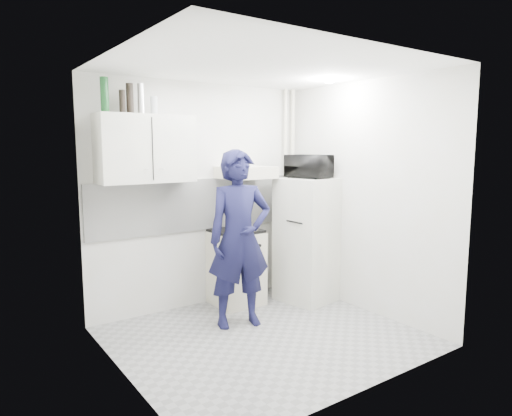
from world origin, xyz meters
TOP-DOWN VIEW (x-y plane):
  - floor at (0.00, 0.00)m, footprint 2.80×2.80m
  - ceiling at (0.00, 0.00)m, footprint 2.80×2.80m
  - wall_back at (0.00, 1.25)m, footprint 2.80×0.00m
  - wall_left at (-1.40, 0.00)m, footprint 0.00×2.60m
  - wall_right at (1.40, 0.00)m, footprint 0.00×2.60m
  - person at (-0.02, 0.42)m, footprint 0.76×0.59m
  - stove at (0.30, 1.00)m, footprint 0.54×0.54m
  - fridge at (1.10, 0.62)m, footprint 0.72×0.72m
  - stove_top at (0.30, 1.00)m, footprint 0.52×0.52m
  - saucepan at (0.24, 0.94)m, footprint 0.18×0.18m
  - microwave at (1.10, 0.62)m, footprint 0.56×0.43m
  - bottle_a at (-1.15, 1.07)m, footprint 0.08×0.08m
  - bottle_b at (-0.98, 1.07)m, footprint 0.06×0.06m
  - bottle_c at (-0.90, 1.07)m, footprint 0.07×0.07m
  - bottle_d at (-0.79, 1.07)m, footprint 0.07×0.07m
  - canister_a at (-0.65, 1.07)m, footprint 0.07×0.07m
  - upper_cabinet at (-0.75, 1.07)m, footprint 1.00×0.35m
  - range_hood at (0.45, 1.00)m, footprint 0.60×0.50m
  - backsplash at (0.00, 1.24)m, footprint 2.74×0.03m
  - pipe_a at (1.30, 1.17)m, footprint 0.05×0.05m
  - pipe_b at (1.18, 1.17)m, footprint 0.04×0.04m
  - ceiling_spot_fixture at (1.00, 0.20)m, footprint 0.10×0.10m

SIDE VIEW (x-z plane):
  - floor at x=0.00m, z-range 0.00..0.00m
  - stove at x=0.30m, z-range 0.00..0.87m
  - fridge at x=1.10m, z-range 0.00..1.50m
  - stove_top at x=0.30m, z-range 0.87..0.90m
  - person at x=-0.02m, z-range 0.00..1.85m
  - saucepan at x=0.24m, z-range 0.90..1.01m
  - backsplash at x=0.00m, z-range 0.90..1.50m
  - wall_left at x=-1.40m, z-range 0.00..2.60m
  - wall_right at x=1.40m, z-range 0.00..2.60m
  - pipe_a at x=1.30m, z-range 0.00..2.60m
  - pipe_b at x=1.18m, z-range 0.00..2.60m
  - wall_back at x=0.00m, z-range -0.10..2.70m
  - range_hood at x=0.45m, z-range 1.50..1.64m
  - microwave at x=1.10m, z-range 1.50..1.78m
  - upper_cabinet at x=-0.75m, z-range 1.50..2.20m
  - canister_a at x=-0.65m, z-range 2.20..2.39m
  - bottle_b at x=-0.98m, z-range 2.20..2.43m
  - bottle_c at x=-0.90m, z-range 2.20..2.50m
  - bottle_d at x=-0.79m, z-range 2.20..2.51m
  - bottle_a at x=-1.15m, z-range 2.20..2.54m
  - ceiling_spot_fixture at x=1.00m, z-range 2.56..2.58m
  - ceiling at x=0.00m, z-range 2.60..2.60m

